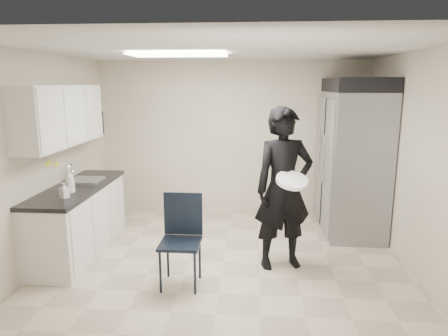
# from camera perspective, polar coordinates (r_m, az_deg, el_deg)

# --- Properties ---
(floor) EXTENTS (4.50, 4.50, 0.00)m
(floor) POSITION_cam_1_polar(r_m,az_deg,el_deg) (5.20, 0.01, -13.29)
(floor) COLOR #C1B098
(floor) RESTS_ON ground
(ceiling) EXTENTS (4.50, 4.50, 0.00)m
(ceiling) POSITION_cam_1_polar(r_m,az_deg,el_deg) (4.72, 0.01, 16.61)
(ceiling) COLOR silver
(ceiling) RESTS_ON back_wall
(back_wall) EXTENTS (4.50, 0.00, 4.50)m
(back_wall) POSITION_cam_1_polar(r_m,az_deg,el_deg) (6.76, 1.24, 4.14)
(back_wall) COLOR beige
(back_wall) RESTS_ON floor
(left_wall) EXTENTS (0.00, 4.00, 4.00)m
(left_wall) POSITION_cam_1_polar(r_m,az_deg,el_deg) (5.44, -24.37, 1.17)
(left_wall) COLOR beige
(left_wall) RESTS_ON floor
(right_wall) EXTENTS (0.00, 4.00, 4.00)m
(right_wall) POSITION_cam_1_polar(r_m,az_deg,el_deg) (5.15, 25.87, 0.49)
(right_wall) COLOR beige
(right_wall) RESTS_ON floor
(ceiling_panel) EXTENTS (1.20, 0.60, 0.02)m
(ceiling_panel) POSITION_cam_1_polar(r_m,az_deg,el_deg) (5.19, -6.53, 15.78)
(ceiling_panel) COLOR white
(ceiling_panel) RESTS_ON ceiling
(lower_counter) EXTENTS (0.60, 1.90, 0.86)m
(lower_counter) POSITION_cam_1_polar(r_m,az_deg,el_deg) (5.69, -19.99, -7.11)
(lower_counter) COLOR silver
(lower_counter) RESTS_ON floor
(countertop) EXTENTS (0.64, 1.95, 0.05)m
(countertop) POSITION_cam_1_polar(r_m,az_deg,el_deg) (5.56, -20.32, -2.66)
(countertop) COLOR black
(countertop) RESTS_ON lower_counter
(sink) EXTENTS (0.42, 0.40, 0.14)m
(sink) POSITION_cam_1_polar(r_m,az_deg,el_deg) (5.78, -19.12, -2.20)
(sink) COLOR gray
(sink) RESTS_ON countertop
(faucet) EXTENTS (0.02, 0.02, 0.24)m
(faucet) POSITION_cam_1_polar(r_m,az_deg,el_deg) (5.83, -21.03, -0.71)
(faucet) COLOR silver
(faucet) RESTS_ON countertop
(upper_cabinets) EXTENTS (0.35, 1.80, 0.75)m
(upper_cabinets) POSITION_cam_1_polar(r_m,az_deg,el_deg) (5.47, -22.23, 6.97)
(upper_cabinets) COLOR silver
(upper_cabinets) RESTS_ON left_wall
(towel_dispenser) EXTENTS (0.22, 0.30, 0.35)m
(towel_dispenser) POSITION_cam_1_polar(r_m,az_deg,el_deg) (6.56, -18.19, 6.13)
(towel_dispenser) COLOR black
(towel_dispenser) RESTS_ON left_wall
(notice_sticker_left) EXTENTS (0.00, 0.12, 0.07)m
(notice_sticker_left) POSITION_cam_1_polar(r_m,az_deg,el_deg) (5.53, -23.76, 0.55)
(notice_sticker_left) COLOR yellow
(notice_sticker_left) RESTS_ON left_wall
(notice_sticker_right) EXTENTS (0.00, 0.12, 0.07)m
(notice_sticker_right) POSITION_cam_1_polar(r_m,az_deg,el_deg) (5.71, -22.81, 0.55)
(notice_sticker_right) COLOR yellow
(notice_sticker_right) RESTS_ON left_wall
(commercial_fridge) EXTENTS (0.80, 1.35, 2.10)m
(commercial_fridge) POSITION_cam_1_polar(r_m,az_deg,el_deg) (6.26, 17.86, 0.61)
(commercial_fridge) COLOR gray
(commercial_fridge) RESTS_ON floor
(fridge_compressor) EXTENTS (0.80, 1.35, 0.20)m
(fridge_compressor) POSITION_cam_1_polar(r_m,az_deg,el_deg) (6.15, 18.55, 11.18)
(fridge_compressor) COLOR black
(fridge_compressor) RESTS_ON commercial_fridge
(folding_chair) EXTENTS (0.44, 0.44, 0.99)m
(folding_chair) POSITION_cam_1_polar(r_m,az_deg,el_deg) (4.49, -6.27, -10.67)
(folding_chair) COLOR black
(folding_chair) RESTS_ON floor
(man_tuxedo) EXTENTS (0.83, 0.67, 1.96)m
(man_tuxedo) POSITION_cam_1_polar(r_m,az_deg,el_deg) (4.84, 8.51, -2.97)
(man_tuxedo) COLOR black
(man_tuxedo) RESTS_ON floor
(bucket_lid) EXTENTS (0.45, 0.45, 0.05)m
(bucket_lid) POSITION_cam_1_polar(r_m,az_deg,el_deg) (4.57, 9.69, -1.77)
(bucket_lid) COLOR white
(bucket_lid) RESTS_ON man_tuxedo
(soap_bottle_a) EXTENTS (0.16, 0.16, 0.31)m
(soap_bottle_a) POSITION_cam_1_polar(r_m,az_deg,el_deg) (5.19, -21.21, -1.72)
(soap_bottle_a) COLOR silver
(soap_bottle_a) RESTS_ON countertop
(soap_bottle_b) EXTENTS (0.11, 0.11, 0.19)m
(soap_bottle_b) POSITION_cam_1_polar(r_m,az_deg,el_deg) (5.00, -21.85, -2.95)
(soap_bottle_b) COLOR #B5B4C0
(soap_bottle_b) RESTS_ON countertop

